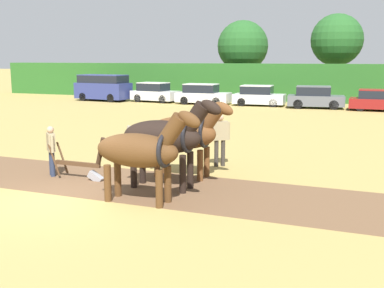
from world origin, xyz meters
name	(u,v)px	position (x,y,z in m)	size (l,w,h in m)	color
ground_plane	(60,200)	(0.00, 0.00, 0.00)	(240.00, 240.00, 0.00)	#A88E4C
plowed_furrow_strip	(50,175)	(-1.87, 2.05, 0.00)	(25.28, 3.38, 0.01)	brown
hedgerow	(286,82)	(0.00, 30.71, 1.54)	(55.95, 1.84, 3.09)	#286023
tree_far_left	(243,46)	(-4.96, 35.06, 4.65)	(4.76, 4.76, 7.05)	#4C3823
tree_left	(337,40)	(3.54, 35.10, 5.10)	(4.54, 4.54, 7.39)	brown
draft_horse_lead_left	(141,150)	(2.03, 0.61, 1.32)	(2.92, 0.92, 2.41)	#513319
draft_horse_lead_right	(166,137)	(2.04, 2.00, 1.44)	(2.99, 0.98, 2.57)	black
draft_horse_trail_left	(185,133)	(2.05, 3.40, 1.35)	(2.82, 1.04, 2.39)	brown
plow	(82,168)	(-0.71, 2.04, 0.32)	(1.75, 0.46, 1.13)	#4C331E
farmer_at_plow	(51,148)	(-1.78, 2.05, 0.87)	(0.48, 0.46, 1.53)	#28334C
farmer_beside_team	(220,136)	(2.56, 5.18, 1.03)	(0.58, 0.46, 1.75)	#38332D
parked_van	(103,87)	(-14.32, 25.33, 1.12)	(4.80, 2.41, 2.18)	navy
parked_car_left	(155,93)	(-9.81, 25.91, 0.76)	(3.99, 2.20, 1.59)	silver
parked_car_center_left	(203,94)	(-5.48, 25.52, 0.75)	(4.20, 1.90, 1.58)	silver
parked_car_center	(258,96)	(-1.15, 25.92, 0.73)	(3.89, 2.03, 1.53)	silver
parked_car_center_right	(315,98)	(3.07, 25.56, 0.76)	(4.13, 2.27, 1.59)	#565B66
parked_car_right	(379,101)	(7.36, 25.32, 0.70)	(3.96, 1.81, 1.45)	maroon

